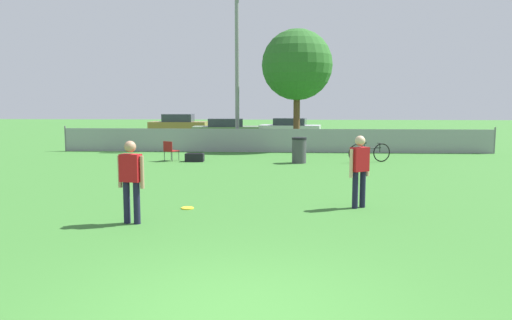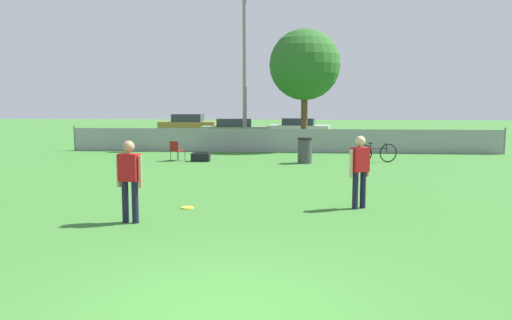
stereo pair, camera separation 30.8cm
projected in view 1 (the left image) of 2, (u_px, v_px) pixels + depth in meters
The scene contains 14 objects.
ground_plane at pixel (237, 314), 5.60m from camera, with size 120.00×120.00×0.00m, color #38722D.
fence_backline at pixel (275, 141), 23.38m from camera, with size 20.20×0.07×1.21m.
light_pole at pixel (237, 54), 24.43m from camera, with size 0.90×0.36×7.89m.
tree_near_pole at pixel (297, 65), 24.40m from camera, with size 3.47×3.47×5.90m.
player_defender_red at pixel (359, 166), 11.09m from camera, with size 0.48×0.40×1.62m.
player_thrower_red at pixel (131, 176), 9.66m from camera, with size 0.54×0.29×1.62m.
frisbee_disc at pixel (187, 208), 11.12m from camera, with size 0.28×0.28×0.03m.
folding_chair_sideline at pixel (170, 150), 19.93m from camera, with size 0.62×0.62×0.80m.
bicycle_sideline at pixel (370, 153), 19.54m from camera, with size 1.72×0.67×0.79m.
trash_bin at pixel (299, 150), 19.30m from camera, with size 0.57×0.57×0.99m.
gear_bag_sideline at pixel (195, 157), 19.80m from camera, with size 0.73×0.40×0.35m.
parked_car_tan at pixel (178, 125), 35.67m from camera, with size 4.06×1.68×1.48m.
parked_car_olive at pixel (226, 129), 30.68m from camera, with size 4.17×2.19×1.34m.
parked_car_silver at pixel (290, 128), 32.67m from camera, with size 4.12×2.22×1.30m.
Camera 1 is at (0.54, -5.34, 2.38)m, focal length 35.00 mm.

